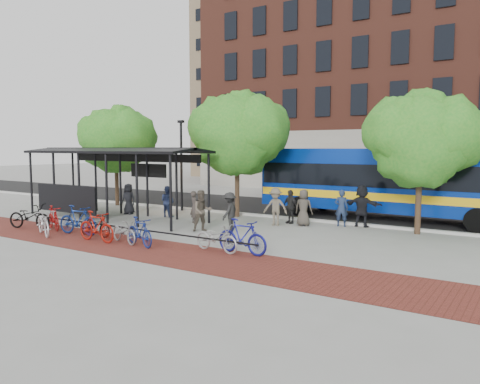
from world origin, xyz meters
The scene contains 32 objects.
ground centered at (0.00, 0.00, 0.00)m, with size 160.00×160.00×0.00m, color #9E9E99.
asphalt_street centered at (0.00, 8.00, 0.01)m, with size 160.00×8.00×0.01m, color black.
curb centered at (0.00, 4.00, 0.06)m, with size 160.00×0.25×0.12m, color #B7B7B2.
brick_strip centered at (-2.00, -5.00, 0.00)m, with size 24.00×3.00×0.01m, color maroon.
bike_rack_rail centered at (-3.30, -4.10, 0.00)m, with size 12.00×0.05×0.95m, color black.
building_tower centered at (-16.00, 40.00, 15.00)m, with size 22.00×22.00×30.00m, color #7A664C.
bus_shelter centered at (-8.13, -0.48, 3.00)m, with size 10.60×3.07×3.60m.
tree_a centered at (-11.91, 3.35, 4.24)m, with size 4.90×4.00×6.18m.
tree_b centered at (-2.90, 3.35, 4.46)m, with size 5.15×4.20×6.47m.
tree_c centered at (6.09, 3.35, 4.05)m, with size 4.66×3.80×5.92m.
lamp_post_left centered at (-7.00, 3.60, 2.75)m, with size 0.35×0.20×5.12m.
bus centered at (3.90, 6.54, 2.03)m, with size 13.19×3.45×3.54m.
bike_0 centered at (-8.67, -4.78, 0.56)m, with size 0.75×2.14×1.12m, color black.
bike_1 centered at (-7.64, -4.32, 0.52)m, with size 0.49×1.73×1.04m, color #9B0F0E.
bike_2 centered at (-6.73, -5.40, 0.53)m, with size 0.71×2.02×1.06m, color #BCBCBF.
bike_3 centered at (-5.68, -4.54, 0.61)m, with size 0.57×2.03×1.22m, color navy.
bike_4 centered at (-4.79, -4.42, 0.46)m, with size 0.61×1.76×0.92m, color black.
bike_5 centered at (-3.90, -5.09, 0.59)m, with size 0.55×1.96×1.18m, color #9A180E.
bike_6 centered at (-2.83, -4.68, 0.46)m, with size 0.61×1.75×0.92m, color gray.
bike_7 centered at (-1.93, -4.77, 0.53)m, with size 0.50×1.78×1.07m, color navy.
bike_10 centered at (0.95, -3.97, 0.50)m, with size 0.66×1.89×0.99m, color #A1A1A3.
bike_11 centered at (1.89, -3.80, 0.60)m, with size 0.56×1.99×1.20m, color navy.
pedestrian_0 centered at (-8.44, 0.89, 0.83)m, with size 0.81×0.53×1.65m, color black.
pedestrian_1 centered at (-3.52, 0.40, 0.77)m, with size 0.56×0.37×1.54m, color #423935.
pedestrian_2 centered at (-6.00, 1.28, 0.81)m, with size 0.78×0.61×1.61m, color #212A4D.
pedestrian_3 centered at (0.01, 1.94, 0.87)m, with size 1.13×0.65×1.75m, color #635849.
pedestrian_4 centered at (0.31, 2.85, 0.80)m, with size 0.94×0.39×1.60m, color #272727.
pedestrian_5 centered at (3.46, 3.80, 0.95)m, with size 1.76×0.56×1.90m, color black.
pedestrian_6 centered at (1.13, 2.58, 0.84)m, with size 0.82×0.54×1.68m, color #403B33.
pedestrian_7 centered at (2.65, 3.37, 0.84)m, with size 0.61×0.40×1.69m, color #202D4B.
pedestrian_8 centered at (-1.90, -1.10, 0.89)m, with size 0.86×0.67×1.77m, color #51473C.
pedestrian_9 centered at (-0.95, -0.40, 0.84)m, with size 1.09×0.62×1.68m, color black.
Camera 1 is at (10.30, -16.84, 3.58)m, focal length 35.00 mm.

